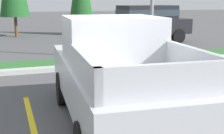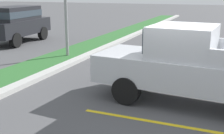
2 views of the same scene
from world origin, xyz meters
TOP-DOWN VIEW (x-y plane):
  - ground_plane at (0.00, 0.00)m, footprint 120.00×120.00m
  - parking_line_near at (-1.34, -0.18)m, footprint 0.12×4.80m
  - parking_line_far at (1.76, -0.18)m, footprint 0.12×4.80m
  - curb_strip at (0.00, 5.00)m, footprint 56.00×0.40m
  - grass_median at (0.00, 6.10)m, footprint 56.00×1.80m
  - pickup_truck_main at (0.22, -0.13)m, footprint 2.28×5.35m
  - suv_distant at (6.00, 10.55)m, footprint 4.74×2.27m

SIDE VIEW (x-z plane):
  - ground_plane at x=0.00m, z-range 0.00..0.00m
  - parking_line_near at x=-1.34m, z-range 0.00..0.01m
  - parking_line_far at x=1.76m, z-range 0.00..0.01m
  - grass_median at x=0.00m, z-range 0.00..0.06m
  - curb_strip at x=0.00m, z-range 0.00..0.15m
  - pickup_truck_main at x=0.22m, z-range -0.01..2.09m
  - suv_distant at x=6.00m, z-range 0.19..2.29m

